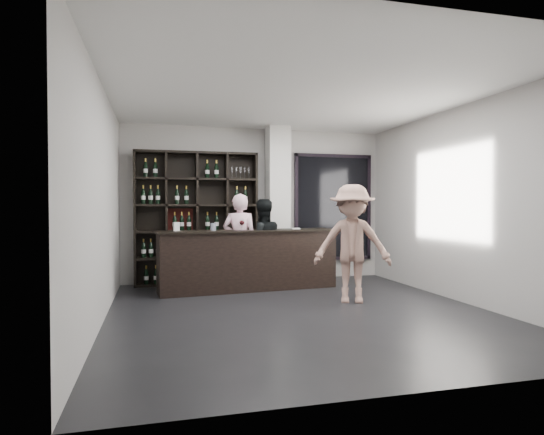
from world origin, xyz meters
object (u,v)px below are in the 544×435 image
object	(u,v)px
taster_pink	(240,242)
taster_black	(262,244)
tasting_counter	(249,260)
wine_shelf	(197,218)
customer	(352,243)

from	to	relation	value
taster_pink	taster_black	xyz separation A→B (m)	(0.39, 0.00, -0.04)
taster_black	tasting_counter	bearing A→B (deg)	15.64
tasting_counter	taster_pink	world-z (taller)	taster_pink
wine_shelf	customer	world-z (taller)	wine_shelf
taster_black	wine_shelf	bearing A→B (deg)	-40.42
wine_shelf	tasting_counter	distance (m)	1.33
tasting_counter	taster_black	distance (m)	0.37
tasting_counter	taster_black	xyz separation A→B (m)	(0.25, 0.10, 0.26)
taster_black	customer	world-z (taller)	customer
tasting_counter	taster_pink	size ratio (longest dim) A/B	1.89
tasting_counter	customer	world-z (taller)	customer
tasting_counter	customer	xyz separation A→B (m)	(1.28, -1.35, 0.36)
wine_shelf	taster_black	bearing A→B (deg)	-34.25
wine_shelf	taster_pink	size ratio (longest dim) A/B	1.47
customer	tasting_counter	bearing A→B (deg)	155.78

